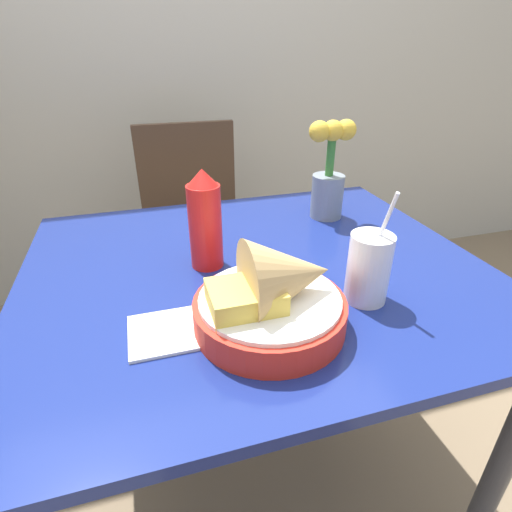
# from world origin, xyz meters

# --- Properties ---
(ground_plane) EXTENTS (12.00, 12.00, 0.00)m
(ground_plane) POSITION_xyz_m (0.00, 0.00, 0.00)
(ground_plane) COLOR #7A664C
(wall_window) EXTENTS (7.00, 0.06, 2.60)m
(wall_window) POSITION_xyz_m (0.00, 1.29, 1.30)
(wall_window) COLOR #B7B2A3
(wall_window) RESTS_ON ground_plane
(dining_table) EXTENTS (1.01, 0.87, 0.76)m
(dining_table) POSITION_xyz_m (0.00, 0.00, 0.65)
(dining_table) COLOR navy
(dining_table) RESTS_ON ground_plane
(chair_far_window) EXTENTS (0.40, 0.40, 0.93)m
(chair_far_window) POSITION_xyz_m (-0.03, 0.81, 0.55)
(chair_far_window) COLOR #473323
(chair_far_window) RESTS_ON ground_plane
(food_basket) EXTENTS (0.26, 0.26, 0.17)m
(food_basket) POSITION_xyz_m (-0.03, -0.21, 0.82)
(food_basket) COLOR red
(food_basket) RESTS_ON dining_table
(ketchup_bottle) EXTENTS (0.07, 0.07, 0.22)m
(ketchup_bottle) POSITION_xyz_m (-0.10, 0.04, 0.87)
(ketchup_bottle) COLOR red
(ketchup_bottle) RESTS_ON dining_table
(drink_cup) EXTENTS (0.08, 0.08, 0.23)m
(drink_cup) POSITION_xyz_m (0.16, -0.19, 0.82)
(drink_cup) COLOR silver
(drink_cup) RESTS_ON dining_table
(flower_vase) EXTENTS (0.13, 0.09, 0.27)m
(flower_vase) POSITION_xyz_m (0.27, 0.22, 0.88)
(flower_vase) COLOR gray
(flower_vase) RESTS_ON dining_table
(napkin) EXTENTS (0.15, 0.12, 0.01)m
(napkin) POSITION_xyz_m (-0.20, -0.18, 0.76)
(napkin) COLOR white
(napkin) RESTS_ON dining_table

